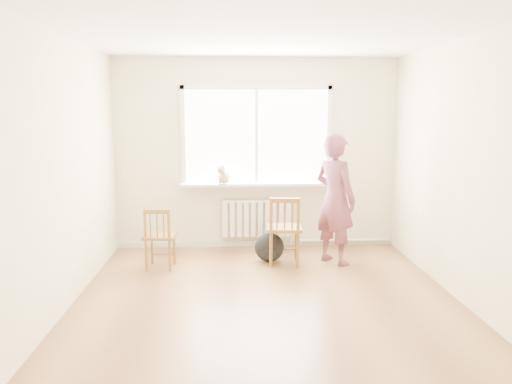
{
  "coord_description": "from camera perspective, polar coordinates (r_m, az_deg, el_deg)",
  "views": [
    {
      "loc": [
        -0.36,
        -4.85,
        1.94
      ],
      "look_at": [
        -0.06,
        1.2,
        0.97
      ],
      "focal_mm": 35.0,
      "sensor_mm": 36.0,
      "label": 1
    }
  ],
  "objects": [
    {
      "name": "back_wall",
      "position": [
        7.13,
        0.04,
        4.37
      ],
      "size": [
        4.0,
        0.01,
        2.7
      ],
      "primitive_type": "cube",
      "color": "beige",
      "rests_on": "ground"
    },
    {
      "name": "chair_right",
      "position": [
        6.37,
        3.24,
        -4.42
      ],
      "size": [
        0.47,
        0.45,
        0.89
      ],
      "rotation": [
        0.0,
        0.0,
        3.07
      ],
      "color": "olive",
      "rests_on": "floor"
    },
    {
      "name": "window",
      "position": [
        7.09,
        0.05,
        6.87
      ],
      "size": [
        2.12,
        0.05,
        1.42
      ],
      "color": "white",
      "rests_on": "back_wall"
    },
    {
      "name": "cat",
      "position": [
        6.96,
        -3.71,
        1.9
      ],
      "size": [
        0.26,
        0.43,
        0.3
      ],
      "rotation": [
        0.0,
        0.0,
        -0.26
      ],
      "color": "beige",
      "rests_on": "windowsill"
    },
    {
      "name": "floor",
      "position": [
        5.23,
        1.33,
        -12.66
      ],
      "size": [
        4.5,
        4.5,
        0.0
      ],
      "primitive_type": "plane",
      "color": "olive",
      "rests_on": "ground"
    },
    {
      "name": "heating_pipe",
      "position": [
        7.46,
        9.75,
        -5.47
      ],
      "size": [
        1.4,
        0.04,
        0.04
      ],
      "primitive_type": "cylinder",
      "rotation": [
        0.0,
        1.57,
        0.0
      ],
      "color": "silver",
      "rests_on": "back_wall"
    },
    {
      "name": "backpack",
      "position": [
        6.56,
        1.54,
        -6.34
      ],
      "size": [
        0.44,
        0.37,
        0.38
      ],
      "primitive_type": "ellipsoid",
      "rotation": [
        0.0,
        0.0,
        -0.22
      ],
      "color": "black",
      "rests_on": "floor"
    },
    {
      "name": "person",
      "position": [
        6.46,
        9.03,
        -0.82
      ],
      "size": [
        0.69,
        0.73,
        1.68
      ],
      "primitive_type": "imported",
      "rotation": [
        0.0,
        0.0,
        2.22
      ],
      "color": "#B33B6F",
      "rests_on": "floor"
    },
    {
      "name": "radiator",
      "position": [
        7.17,
        0.08,
        -2.96
      ],
      "size": [
        1.0,
        0.12,
        0.55
      ],
      "color": "white",
      "rests_on": "back_wall"
    },
    {
      "name": "ceiling",
      "position": [
        4.92,
        1.45,
        17.98
      ],
      "size": [
        4.5,
        4.5,
        0.0
      ],
      "primitive_type": "plane",
      "rotation": [
        3.14,
        0.0,
        0.0
      ],
      "color": "white",
      "rests_on": "back_wall"
    },
    {
      "name": "baseboard",
      "position": [
        7.34,
        0.04,
        -5.89
      ],
      "size": [
        4.0,
        0.03,
        0.08
      ],
      "primitive_type": "cube",
      "color": "beige",
      "rests_on": "ground"
    },
    {
      "name": "chair_left",
      "position": [
        6.34,
        -10.99,
        -5.21
      ],
      "size": [
        0.41,
        0.4,
        0.78
      ],
      "rotation": [
        0.0,
        0.0,
        3.06
      ],
      "color": "olive",
      "rests_on": "floor"
    },
    {
      "name": "windowsill",
      "position": [
        7.07,
        0.08,
        0.9
      ],
      "size": [
        2.15,
        0.22,
        0.04
      ],
      "primitive_type": "cube",
      "color": "white",
      "rests_on": "back_wall"
    }
  ]
}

